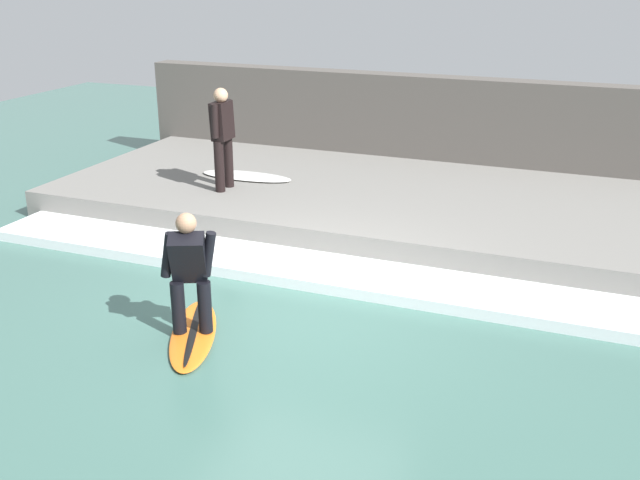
{
  "coord_description": "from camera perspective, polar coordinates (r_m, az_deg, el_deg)",
  "views": [
    {
      "loc": [
        -7.5,
        -3.22,
        3.98
      ],
      "look_at": [
        0.64,
        0.0,
        0.7
      ],
      "focal_mm": 42.0,
      "sensor_mm": 36.0,
      "label": 1
    }
  ],
  "objects": [
    {
      "name": "ground_plane",
      "position": [
        9.08,
        -1.49,
        -5.46
      ],
      "size": [
        28.0,
        28.0,
        0.0
      ],
      "primitive_type": "plane",
      "color": "#426B60"
    },
    {
      "name": "concrete_ledge",
      "position": [
        12.34,
        5.41,
        2.71
      ],
      "size": [
        4.4,
        11.13,
        0.45
      ],
      "primitive_type": "cube",
      "color": "slate",
      "rests_on": "ground_plane"
    },
    {
      "name": "back_wall",
      "position": [
        14.43,
        8.31,
        8.37
      ],
      "size": [
        0.5,
        11.68,
        1.98
      ],
      "primitive_type": "cube",
      "color": "#544F49",
      "rests_on": "ground_plane"
    },
    {
      "name": "wave_foam_crest",
      "position": [
        9.96,
        0.93,
        -2.55
      ],
      "size": [
        1.04,
        10.57,
        0.15
      ],
      "primitive_type": "cube",
      "color": "white",
      "rests_on": "ground_plane"
    },
    {
      "name": "surfboard_riding",
      "position": [
        8.62,
        -9.62,
        -7.06
      ],
      "size": [
        1.79,
        1.16,
        0.07
      ],
      "color": "orange",
      "rests_on": "ground_plane"
    },
    {
      "name": "surfer_riding",
      "position": [
        8.28,
        -9.95,
        -2.1
      ],
      "size": [
        0.56,
        0.61,
        1.4
      ],
      "color": "black",
      "rests_on": "surfboard_riding"
    },
    {
      "name": "surfer_waiting_near",
      "position": [
        12.22,
        -7.44,
        8.07
      ],
      "size": [
        0.56,
        0.26,
        1.65
      ],
      "color": "black",
      "rests_on": "concrete_ledge"
    },
    {
      "name": "surfboard_waiting_near",
      "position": [
        13.06,
        -5.62,
        4.88
      ],
      "size": [
        0.58,
        1.68,
        0.06
      ],
      "color": "white",
      "rests_on": "concrete_ledge"
    }
  ]
}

